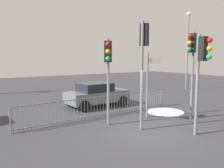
# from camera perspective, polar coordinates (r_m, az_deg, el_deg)

# --- Properties ---
(ground_plane) EXTENTS (60.00, 60.00, 0.00)m
(ground_plane) POSITION_cam_1_polar(r_m,az_deg,el_deg) (9.45, 8.20, -11.98)
(ground_plane) COLOR #38383D
(traffic_light_foreground_left) EXTENTS (0.34, 0.57, 3.87)m
(traffic_light_foreground_left) POSITION_cam_1_polar(r_m,az_deg,el_deg) (9.17, 21.52, 5.15)
(traffic_light_foreground_left) COLOR slate
(traffic_light_foreground_left) RESTS_ON ground
(traffic_light_mid_left) EXTENTS (0.54, 0.38, 4.47)m
(traffic_light_mid_left) POSITION_cam_1_polar(r_m,az_deg,el_deg) (9.49, 7.92, 8.21)
(traffic_light_mid_left) COLOR slate
(traffic_light_mid_left) RESTS_ON ground
(traffic_light_mid_right) EXTENTS (0.44, 0.50, 3.80)m
(traffic_light_mid_right) POSITION_cam_1_polar(r_m,az_deg,el_deg) (9.85, -0.99, 5.36)
(traffic_light_mid_right) COLOR slate
(traffic_light_mid_right) RESTS_ON ground
(traffic_light_rear_right) EXTENTS (0.56, 0.35, 4.23)m
(traffic_light_rear_right) POSITION_cam_1_polar(r_m,az_deg,el_deg) (11.58, 19.26, 6.75)
(traffic_light_rear_right) COLOR slate
(traffic_light_rear_right) RESTS_ON ground
(direction_sign_post) EXTENTS (0.74, 0.35, 3.22)m
(direction_sign_post) POSITION_cam_1_polar(r_m,az_deg,el_deg) (11.41, 9.08, 0.49)
(direction_sign_post) COLOR slate
(direction_sign_post) RESTS_ON ground
(pedestrian_guard_railing) EXTENTS (8.94, 0.43, 1.07)m
(pedestrian_guard_railing) POSITION_cam_1_polar(r_m,az_deg,el_deg) (11.70, -2.21, -5.46)
(pedestrian_guard_railing) COLOR slate
(pedestrian_guard_railing) RESTS_ON ground
(car_grey_far) EXTENTS (3.86, 2.04, 1.47)m
(car_grey_far) POSITION_cam_1_polar(r_m,az_deg,el_deg) (14.05, -3.87, -2.56)
(car_grey_far) COLOR slate
(car_grey_far) RESTS_ON ground
(street_lamp) EXTENTS (0.36, 0.36, 7.16)m
(street_lamp) POSITION_cam_1_polar(r_m,az_deg,el_deg) (22.66, 18.33, 9.69)
(street_lamp) COLOR slate
(street_lamp) RESTS_ON ground
(snow_patch_kerb) EXTENTS (2.07, 2.07, 0.01)m
(snow_patch_kerb) POSITION_cam_1_polar(r_m,az_deg,el_deg) (13.14, 13.05, -6.73)
(snow_patch_kerb) COLOR white
(snow_patch_kerb) RESTS_ON ground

